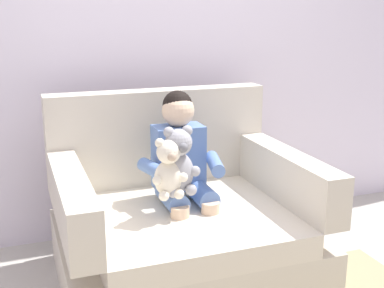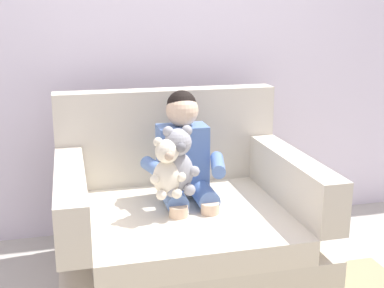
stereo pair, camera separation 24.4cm
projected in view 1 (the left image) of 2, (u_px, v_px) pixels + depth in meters
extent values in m
plane|color=#ADA89E|center=(184.00, 280.00, 2.68)|extent=(8.00, 8.00, 0.00)
cube|color=silver|center=(141.00, 25.00, 3.05)|extent=(6.00, 0.10, 2.60)
cube|color=beige|center=(184.00, 255.00, 2.64)|extent=(1.26, 1.04, 0.29)
cube|color=beige|center=(188.00, 224.00, 2.53)|extent=(0.98, 0.90, 0.12)
cube|color=beige|center=(158.00, 136.00, 2.91)|extent=(1.26, 0.14, 0.54)
cube|color=beige|center=(72.00, 203.00, 2.29)|extent=(0.14, 0.90, 0.26)
cube|color=beige|center=(288.00, 176.00, 2.66)|extent=(0.14, 0.90, 0.26)
cube|color=#597AB7|center=(178.00, 157.00, 2.67)|extent=(0.26, 0.16, 0.34)
sphere|color=beige|center=(178.00, 111.00, 2.61)|extent=(0.17, 0.17, 0.17)
sphere|color=black|center=(177.00, 105.00, 2.61)|extent=(0.16, 0.16, 0.16)
cylinder|color=#597AB7|center=(172.00, 197.00, 2.57)|extent=(0.11, 0.26, 0.11)
cylinder|color=beige|center=(180.00, 235.00, 2.49)|extent=(0.09, 0.09, 0.30)
cylinder|color=#597AB7|center=(201.00, 193.00, 2.62)|extent=(0.11, 0.26, 0.11)
cylinder|color=beige|center=(210.00, 230.00, 2.54)|extent=(0.09, 0.09, 0.30)
cylinder|color=#597AB7|center=(156.00, 170.00, 2.52)|extent=(0.13, 0.27, 0.07)
cylinder|color=#597AB7|center=(215.00, 164.00, 2.62)|extent=(0.13, 0.27, 0.07)
ellipsoid|color=#9E9EA3|center=(178.00, 172.00, 2.46)|extent=(0.16, 0.13, 0.20)
sphere|color=#9E9EA3|center=(179.00, 142.00, 2.41)|extent=(0.13, 0.13, 0.13)
sphere|color=slate|center=(183.00, 148.00, 2.36)|extent=(0.05, 0.05, 0.05)
sphere|color=#9E9EA3|center=(169.00, 132.00, 2.39)|extent=(0.05, 0.05, 0.05)
sphere|color=#9E9EA3|center=(166.00, 174.00, 2.40)|extent=(0.05, 0.05, 0.05)
sphere|color=#9E9EA3|center=(174.00, 192.00, 2.41)|extent=(0.06, 0.06, 0.06)
sphere|color=#9E9EA3|center=(187.00, 131.00, 2.42)|extent=(0.05, 0.05, 0.05)
sphere|color=#9E9EA3|center=(195.00, 171.00, 2.45)|extent=(0.05, 0.05, 0.05)
sphere|color=#9E9EA3|center=(190.00, 190.00, 2.44)|extent=(0.06, 0.06, 0.06)
ellipsoid|color=silver|center=(168.00, 178.00, 2.41)|extent=(0.14, 0.12, 0.18)
sphere|color=silver|center=(168.00, 152.00, 2.37)|extent=(0.12, 0.12, 0.12)
sphere|color=tan|center=(172.00, 157.00, 2.32)|extent=(0.04, 0.04, 0.04)
sphere|color=silver|center=(160.00, 143.00, 2.35)|extent=(0.05, 0.05, 0.05)
sphere|color=silver|center=(157.00, 180.00, 2.36)|extent=(0.05, 0.05, 0.05)
sphere|color=silver|center=(164.00, 196.00, 2.37)|extent=(0.05, 0.05, 0.05)
sphere|color=silver|center=(176.00, 142.00, 2.38)|extent=(0.05, 0.05, 0.05)
sphere|color=silver|center=(183.00, 177.00, 2.40)|extent=(0.05, 0.05, 0.05)
sphere|color=silver|center=(179.00, 194.00, 2.40)|extent=(0.05, 0.05, 0.05)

